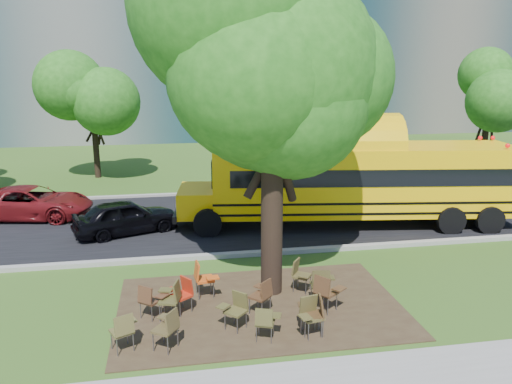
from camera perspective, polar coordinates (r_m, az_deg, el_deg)
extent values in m
plane|color=#34591C|center=(13.11, -4.32, -12.34)|extent=(160.00, 160.00, 0.00)
cube|color=#382819|center=(12.78, 0.49, -12.95)|extent=(7.00, 4.50, 0.03)
cube|color=black|center=(19.61, -6.34, -3.26)|extent=(80.00, 8.00, 0.04)
cube|color=gray|center=(15.82, -5.40, -7.33)|extent=(80.00, 0.25, 0.14)
cube|color=gray|center=(23.54, -6.99, -0.21)|extent=(80.00, 0.25, 0.14)
cube|color=slate|center=(48.49, -19.16, 19.42)|extent=(38.00, 16.00, 22.00)
cylinder|color=black|center=(28.28, -17.84, 5.08)|extent=(0.32, 0.32, 3.50)
sphere|color=#216316|center=(28.03, -18.22, 10.07)|extent=(4.80, 4.80, 4.80)
cylinder|color=black|center=(27.51, 9.51, 6.06)|extent=(0.38, 0.38, 4.20)
sphere|color=#216316|center=(27.27, 9.77, 12.19)|extent=(5.60, 5.60, 5.60)
cylinder|color=black|center=(30.29, 24.63, 5.13)|extent=(0.34, 0.34, 3.60)
sphere|color=#216316|center=(30.06, 25.13, 9.92)|extent=(5.00, 5.00, 5.00)
cylinder|color=black|center=(12.75, 1.83, -1.84)|extent=(0.56, 0.56, 4.66)
sphere|color=#216316|center=(12.27, 1.96, 13.66)|extent=(7.20, 7.20, 7.20)
cube|color=#FFC008|center=(19.05, 12.14, 1.52)|extent=(11.36, 3.97, 2.48)
cube|color=black|center=(19.07, 13.06, 2.34)|extent=(10.76, 3.93, 0.61)
cube|color=#FFC008|center=(18.70, -6.72, -0.97)|extent=(1.60, 2.38, 0.96)
cube|color=black|center=(19.19, 12.04, -0.32)|extent=(11.38, 4.00, 0.08)
cube|color=black|center=(19.29, 11.99, -1.40)|extent=(11.38, 4.00, 0.08)
cylinder|color=black|center=(17.60, -5.56, -3.61)|extent=(1.04, 0.43, 1.01)
cylinder|color=black|center=(20.02, -5.17, -1.42)|extent=(1.04, 0.43, 1.01)
cylinder|color=black|center=(19.16, 21.40, -3.06)|extent=(1.04, 0.43, 1.01)
cylinder|color=black|center=(21.41, 18.76, -1.10)|extent=(1.04, 0.43, 1.01)
cylinder|color=black|center=(19.77, 25.17, -2.93)|extent=(1.04, 0.43, 1.01)
cylinder|color=black|center=(21.95, 22.21, -1.04)|extent=(1.04, 0.43, 1.01)
cube|color=brown|center=(11.17, -15.10, -15.13)|extent=(0.56, 0.55, 0.05)
cube|color=brown|center=(10.91, -14.83, -14.50)|extent=(0.41, 0.26, 0.41)
cube|color=brown|center=(11.30, -14.19, -13.99)|extent=(0.33, 0.36, 0.03)
cylinder|color=slate|center=(11.38, -16.19, -15.95)|extent=(0.02, 0.02, 0.46)
cylinder|color=slate|center=(11.19, -13.83, -16.35)|extent=(0.02, 0.02, 0.46)
cube|color=#4F2F1C|center=(12.34, -11.97, -12.05)|extent=(0.58, 0.58, 0.05)
cube|color=#4F2F1C|center=(12.12, -12.58, -11.42)|extent=(0.38, 0.32, 0.40)
cube|color=#4F2F1C|center=(12.24, -10.68, -11.58)|extent=(0.35, 0.36, 0.03)
cylinder|color=slate|center=(12.65, -12.01, -12.50)|extent=(0.02, 0.02, 0.45)
cylinder|color=slate|center=(12.22, -11.81, -13.49)|extent=(0.02, 0.02, 0.45)
cube|color=#4F4222|center=(11.00, -10.35, -15.19)|extent=(0.61, 0.61, 0.05)
cube|color=#4F4222|center=(10.79, -9.54, -14.35)|extent=(0.33, 0.41, 0.43)
cube|color=#4F4222|center=(11.20, -10.25, -13.87)|extent=(0.38, 0.37, 0.03)
cylinder|color=slate|center=(11.09, -11.66, -16.44)|extent=(0.03, 0.03, 0.48)
cylinder|color=slate|center=(11.16, -8.94, -16.11)|extent=(0.03, 0.03, 0.48)
cube|color=#4F4922|center=(11.59, -2.35, -13.51)|extent=(0.59, 0.59, 0.05)
cube|color=#4F4922|center=(11.62, -1.82, -12.19)|extent=(0.36, 0.35, 0.41)
cube|color=#4F4922|center=(11.57, -3.78, -12.91)|extent=(0.36, 0.36, 0.03)
cylinder|color=slate|center=(11.49, -2.15, -15.07)|extent=(0.02, 0.02, 0.46)
cylinder|color=slate|center=(11.91, -2.52, -13.94)|extent=(0.02, 0.02, 0.46)
cube|color=#4A4520|center=(11.21, 1.04, -14.68)|extent=(0.50, 0.49, 0.05)
cube|color=#4A4520|center=(10.96, 0.91, -14.14)|extent=(0.39, 0.21, 0.38)
cube|color=#4A4520|center=(11.25, 2.34, -13.93)|extent=(0.29, 0.32, 0.03)
cylinder|color=slate|center=(11.48, 0.33, -15.17)|extent=(0.02, 0.02, 0.43)
cylinder|color=slate|center=(11.16, 1.76, -16.10)|extent=(0.02, 0.02, 0.43)
cube|color=#504722|center=(11.40, 6.44, -14.02)|extent=(0.52, 0.50, 0.05)
cube|color=#504722|center=(11.44, 6.02, -12.61)|extent=(0.43, 0.18, 0.42)
cube|color=#504722|center=(11.12, 5.65, -14.03)|extent=(0.29, 0.33, 0.03)
cylinder|color=slate|center=(11.45, 7.65, -15.26)|extent=(0.03, 0.03, 0.47)
cylinder|color=slate|center=(11.57, 5.18, -14.85)|extent=(0.03, 0.03, 0.47)
cube|color=#452F18|center=(11.46, 6.48, -13.80)|extent=(0.49, 0.51, 0.05)
cube|color=#452F18|center=(11.38, 7.49, -12.72)|extent=(0.17, 0.44, 0.43)
cube|color=#452F18|center=(11.61, 5.58, -12.68)|extent=(0.33, 0.28, 0.03)
cylinder|color=slate|center=(11.40, 5.63, -15.32)|extent=(0.03, 0.03, 0.48)
cylinder|color=slate|center=(11.76, 7.23, -14.39)|extent=(0.03, 0.03, 0.48)
cube|color=#4E321C|center=(12.48, 8.02, -11.31)|extent=(0.64, 0.64, 0.06)
cube|color=#4E321C|center=(12.23, 7.52, -10.58)|extent=(0.36, 0.42, 0.45)
cube|color=#4E321C|center=(12.42, 9.49, -10.83)|extent=(0.40, 0.38, 0.03)
cylinder|color=slate|center=(12.83, 7.76, -11.81)|extent=(0.03, 0.03, 0.50)
cylinder|color=slate|center=(12.36, 8.21, -12.88)|extent=(0.03, 0.03, 0.50)
cube|color=#4A4620|center=(12.17, -9.88, -12.09)|extent=(0.55, 0.57, 0.06)
cube|color=#4A4620|center=(12.02, -9.00, -11.13)|extent=(0.22, 0.45, 0.44)
cube|color=#4A4620|center=(12.39, -10.27, -10.96)|extent=(0.36, 0.32, 0.03)
cylinder|color=slate|center=(12.17, -10.94, -13.45)|extent=(0.03, 0.03, 0.50)
cylinder|color=slate|center=(12.40, -8.74, -12.82)|extent=(0.03, 0.03, 0.50)
cube|color=#A82611|center=(12.42, -8.56, -11.66)|extent=(0.59, 0.59, 0.05)
cube|color=#A82611|center=(12.43, -7.91, -10.47)|extent=(0.32, 0.39, 0.41)
cube|color=#A82611|center=(12.48, -9.81, -10.97)|extent=(0.37, 0.35, 0.03)
cylinder|color=slate|center=(12.31, -8.68, -13.12)|extent=(0.02, 0.02, 0.46)
cylinder|color=slate|center=(12.74, -8.37, -12.11)|extent=(0.02, 0.02, 0.46)
cube|color=#CD5115|center=(13.15, -5.88, -9.87)|extent=(0.50, 0.52, 0.06)
cube|color=#CD5115|center=(13.02, -6.79, -8.97)|extent=(0.16, 0.46, 0.45)
cube|color=#CD5115|center=(12.88, -4.98, -9.73)|extent=(0.34, 0.28, 0.03)
cylinder|color=slate|center=(13.46, -5.20, -10.45)|extent=(0.03, 0.03, 0.50)
cylinder|color=slate|center=(13.06, -6.53, -11.29)|extent=(0.03, 0.03, 0.50)
cube|color=#4E311B|center=(12.24, 0.45, -11.83)|extent=(0.61, 0.61, 0.05)
cube|color=#4E311B|center=(12.04, 1.21, -11.07)|extent=(0.37, 0.37, 0.42)
cube|color=#4E311B|center=(12.45, 0.56, -10.73)|extent=(0.37, 0.37, 0.03)
cylinder|color=slate|center=(12.31, -0.74, -12.92)|extent=(0.03, 0.03, 0.47)
cylinder|color=slate|center=(12.39, 1.63, -12.73)|extent=(0.03, 0.03, 0.47)
cube|color=#4F4622|center=(13.43, 5.29, -9.52)|extent=(0.59, 0.59, 0.05)
cube|color=#4F4622|center=(13.40, 4.56, -8.51)|extent=(0.32, 0.39, 0.41)
cube|color=#4F4622|center=(13.12, 5.52, -9.52)|extent=(0.37, 0.35, 0.03)
cylinder|color=slate|center=(13.62, 6.23, -10.26)|extent=(0.02, 0.02, 0.46)
cylinder|color=slate|center=(13.43, 4.29, -10.58)|extent=(0.02, 0.02, 0.46)
cube|color=#413C1C|center=(12.88, 7.31, -10.49)|extent=(0.53, 0.51, 0.06)
cube|color=#413C1C|center=(12.60, 7.47, -9.86)|extent=(0.45, 0.18, 0.44)
cube|color=#413C1C|center=(13.00, 8.41, -9.65)|extent=(0.29, 0.34, 0.03)
cylinder|color=slate|center=(13.12, 6.34, -11.16)|extent=(0.03, 0.03, 0.50)
cylinder|color=slate|center=(12.84, 8.23, -11.82)|extent=(0.03, 0.03, 0.50)
imported|color=black|center=(18.48, -14.64, -2.75)|extent=(3.97, 2.68, 1.25)
imported|color=maroon|center=(21.57, -24.26, -1.12)|extent=(4.93, 2.89, 1.29)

